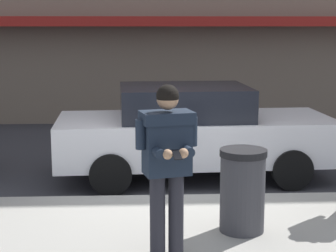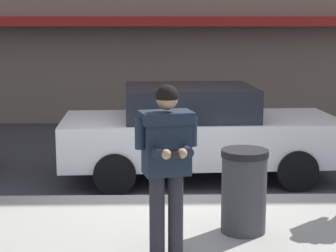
{
  "view_description": "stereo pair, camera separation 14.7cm",
  "coord_description": "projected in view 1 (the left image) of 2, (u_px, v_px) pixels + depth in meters",
  "views": [
    {
      "loc": [
        -0.48,
        -7.88,
        2.53
      ],
      "look_at": [
        -0.21,
        -2.15,
        1.49
      ],
      "focal_mm": 60.0,
      "sensor_mm": 36.0,
      "label": 1
    },
    {
      "loc": [
        -0.33,
        -7.88,
        2.53
      ],
      "look_at": [
        -0.21,
        -2.15,
        1.49
      ],
      "focal_mm": 60.0,
      "sensor_mm": 36.0,
      "label": 2
    }
  ],
  "objects": [
    {
      "name": "ground_plane",
      "position": [
        176.0,
        200.0,
        8.22
      ],
      "size": [
        80.0,
        80.0,
        0.0
      ],
      "primitive_type": "plane",
      "color": "#333338"
    },
    {
      "name": "curb_paint_line",
      "position": [
        243.0,
        197.0,
        8.31
      ],
      "size": [
        28.0,
        0.12,
        0.01
      ],
      "primitive_type": "cube",
      "color": "silver",
      "rests_on": "ground"
    },
    {
      "name": "parked_sedan_mid",
      "position": [
        192.0,
        131.0,
        9.29
      ],
      "size": [
        4.58,
        2.1,
        1.54
      ],
      "color": "silver",
      "rests_on": "ground"
    },
    {
      "name": "man_texting_on_phone",
      "position": [
        167.0,
        152.0,
        5.69
      ],
      "size": [
        0.63,
        0.63,
        1.81
      ],
      "color": "#23232B",
      "rests_on": "sidewalk"
    },
    {
      "name": "trash_bin",
      "position": [
        242.0,
        190.0,
        6.51
      ],
      "size": [
        0.55,
        0.55,
        0.98
      ],
      "color": "#38383D",
      "rests_on": "sidewalk"
    }
  ]
}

